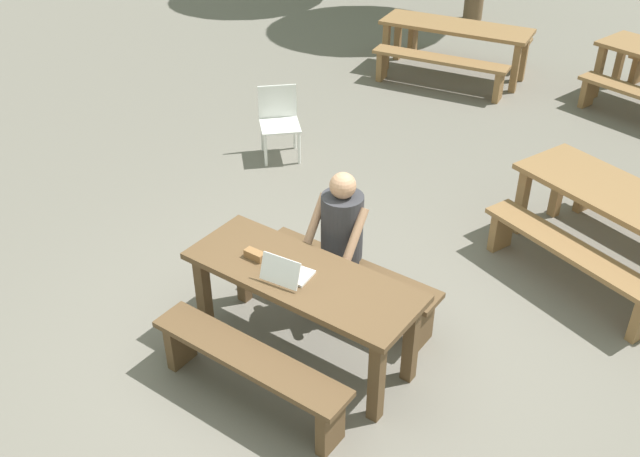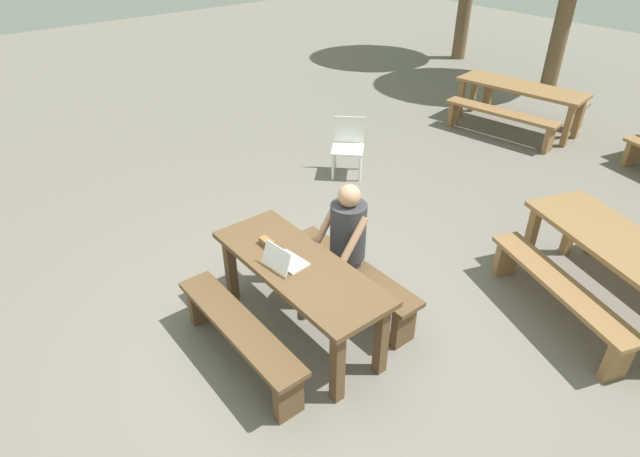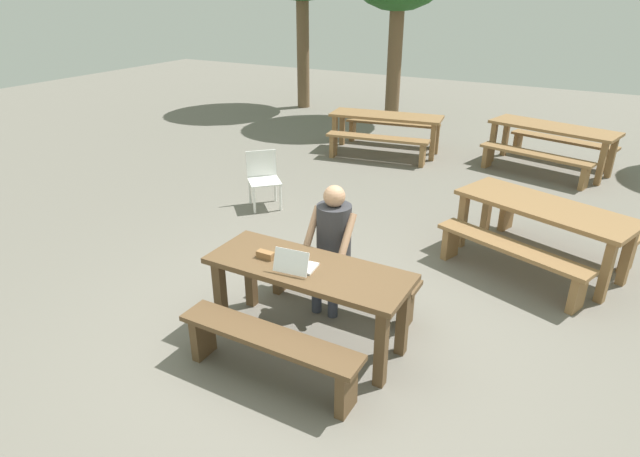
# 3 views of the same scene
# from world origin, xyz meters

# --- Properties ---
(ground_plane) EXTENTS (30.00, 30.00, 0.00)m
(ground_plane) POSITION_xyz_m (0.00, 0.00, 0.00)
(ground_plane) COLOR slate
(picnic_table_front) EXTENTS (1.80, 0.67, 0.77)m
(picnic_table_front) POSITION_xyz_m (0.00, 0.00, 0.64)
(picnic_table_front) COLOR brown
(picnic_table_front) RESTS_ON ground
(bench_near) EXTENTS (1.59, 0.30, 0.46)m
(bench_near) POSITION_xyz_m (0.00, -0.63, 0.34)
(bench_near) COLOR brown
(bench_near) RESTS_ON ground
(bench_far) EXTENTS (1.59, 0.30, 0.46)m
(bench_far) POSITION_xyz_m (0.00, 0.63, 0.34)
(bench_far) COLOR brown
(bench_far) RESTS_ON ground
(laptop) EXTENTS (0.34, 0.31, 0.22)m
(laptop) POSITION_xyz_m (-0.06, -0.11, 0.82)
(laptop) COLOR white
(laptop) RESTS_ON picnic_table_front
(small_pouch) EXTENTS (0.16, 0.07, 0.06)m
(small_pouch) POSITION_xyz_m (-0.40, -0.05, 0.80)
(small_pouch) COLOR olive
(small_pouch) RESTS_ON picnic_table_front
(person_seated) EXTENTS (0.44, 0.43, 1.29)m
(person_seated) POSITION_xyz_m (-0.08, 0.60, 0.76)
(person_seated) COLOR #333847
(person_seated) RESTS_ON ground
(plastic_chair) EXTENTS (0.62, 0.62, 0.79)m
(plastic_chair) POSITION_xyz_m (-2.22, 2.52, 0.43)
(plastic_chair) COLOR white
(plastic_chair) RESTS_ON ground
(picnic_table_mid) EXTENTS (2.19, 1.21, 0.77)m
(picnic_table_mid) POSITION_xyz_m (1.19, 6.34, 0.65)
(picnic_table_mid) COLOR olive
(picnic_table_mid) RESTS_ON ground
(bench_mid_south) EXTENTS (1.88, 0.75, 0.42)m
(bench_mid_south) POSITION_xyz_m (1.04, 5.75, 0.32)
(bench_mid_south) COLOR olive
(bench_mid_south) RESTS_ON ground
(bench_mid_north) EXTENTS (1.88, 0.75, 0.42)m
(bench_mid_north) POSITION_xyz_m (1.34, 6.93, 0.32)
(bench_mid_north) COLOR olive
(bench_mid_north) RESTS_ON ground
(picnic_table_rear) EXTENTS (2.17, 0.98, 0.73)m
(picnic_table_rear) POSITION_xyz_m (-1.72, 5.91, 0.62)
(picnic_table_rear) COLOR olive
(picnic_table_rear) RESTS_ON ground
(bench_rear_south) EXTENTS (1.91, 0.58, 0.46)m
(bench_rear_south) POSITION_xyz_m (-1.63, 5.30, 0.35)
(bench_rear_south) COLOR olive
(bench_rear_south) RESTS_ON ground
(bench_rear_north) EXTENTS (1.91, 0.58, 0.46)m
(bench_rear_north) POSITION_xyz_m (-1.82, 6.53, 0.35)
(bench_rear_north) COLOR olive
(bench_rear_north) RESTS_ON ground
(picnic_table_distant) EXTENTS (2.04, 1.34, 0.74)m
(picnic_table_distant) POSITION_xyz_m (1.57, 2.55, 0.62)
(picnic_table_distant) COLOR olive
(picnic_table_distant) RESTS_ON ground
(bench_distant_south) EXTENTS (1.72, 0.86, 0.44)m
(bench_distant_south) POSITION_xyz_m (1.37, 1.97, 0.33)
(bench_distant_south) COLOR olive
(bench_distant_south) RESTS_ON ground
(bench_distant_north) EXTENTS (1.72, 0.86, 0.44)m
(bench_distant_north) POSITION_xyz_m (1.78, 3.12, 0.33)
(bench_distant_north) COLOR olive
(bench_distant_north) RESTS_ON ground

